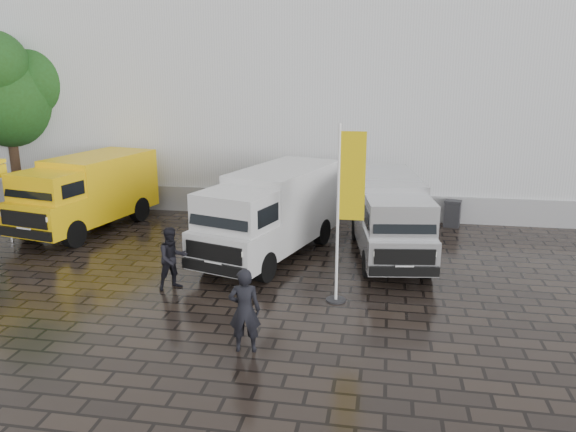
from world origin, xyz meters
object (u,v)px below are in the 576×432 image
van_silver (389,219)px  flagpole (346,207)px  wheelie_bin (452,213)px  van_white (271,215)px  van_yellow (86,195)px  person_front (245,310)px  person_tent (172,258)px

van_silver → flagpole: 4.05m
van_silver → wheelie_bin: (2.31, 3.83, -0.72)m
van_white → van_silver: (3.56, 0.61, -0.11)m
van_white → van_silver: 3.62m
van_yellow → flagpole: size_ratio=1.27×
wheelie_bin → flagpole: bearing=-102.4°
van_yellow → wheelie_bin: 13.24m
van_yellow → van_white: van_white is taller
van_yellow → flagpole: 10.74m
flagpole → wheelie_bin: size_ratio=4.53×
van_silver → person_front: 7.19m
flagpole → person_front: flagpole is taller
van_silver → wheelie_bin: bearing=50.4°
van_white → van_yellow: bearing=-176.3°
van_white → flagpole: flagpole is taller
van_yellow → wheelie_bin: (12.93, 2.74, -0.81)m
person_tent → van_silver: bearing=-10.5°
van_white → van_silver: size_ratio=1.09×
wheelie_bin → van_white: bearing=-131.0°
van_yellow → flagpole: (9.54, -4.79, 1.14)m
van_white → van_silver: bearing=27.0°
wheelie_bin → van_silver: bearing=-109.2°
flagpole → person_front: (-1.79, -2.88, -1.53)m
person_front → van_white: bearing=-92.5°
flagpole → wheelie_bin: bearing=65.8°
van_silver → person_front: van_silver is taller
van_silver → flagpole: flagpole is taller
van_yellow → person_tent: (5.04, -4.73, -0.46)m
van_white → person_tent: van_white is taller
flagpole → van_white: bearing=128.8°
van_silver → person_tent: van_silver is taller
person_front → person_tent: size_ratio=1.08×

